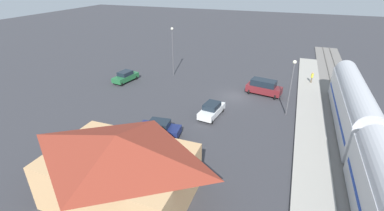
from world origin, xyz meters
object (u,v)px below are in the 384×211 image
sedan_white (212,110)px  pedestrian_on_platform (312,77)px  station_building (120,166)px  light_pole_near_platform (291,81)px  passenger_train (369,145)px  sedan_navy (159,128)px  sedan_green (125,76)px  suv_maroon (264,87)px  light_pole_lot_center (173,46)px

sedan_white → pedestrian_on_platform: bearing=-126.4°
station_building → light_pole_near_platform: 21.94m
passenger_train → sedan_navy: passenger_train is taller
sedan_green → passenger_train: bearing=159.5°
passenger_train → sedan_navy: size_ratio=7.81×
sedan_white → light_pole_near_platform: (-8.57, -3.67, 3.58)m
sedan_green → suv_maroon: (-21.57, -2.57, 0.27)m
passenger_train → station_building: station_building is taller
sedan_white → sedan_navy: 7.35m
station_building → light_pole_lot_center: (7.90, -27.14, 2.17)m
sedan_navy → sedan_white: bearing=-122.8°
sedan_green → light_pole_lot_center: size_ratio=0.59×
passenger_train → sedan_navy: 19.47m
passenger_train → suv_maroon: size_ratio=7.05×
passenger_train → sedan_white: (15.37, -5.44, -1.98)m
suv_maroon → light_pole_lot_center: (15.60, -2.98, 3.91)m
station_building → suv_maroon: 25.42m
pedestrian_on_platform → suv_maroon: bearing=45.8°
sedan_white → passenger_train: bearing=160.5°
sedan_white → light_pole_near_platform: 9.98m
station_building → light_pole_lot_center: size_ratio=1.40×
sedan_white → suv_maroon: suv_maroon is taller
station_building → light_pole_lot_center: 28.35m
passenger_train → sedan_green: size_ratio=7.70×
station_building → passenger_train: bearing=-151.7°
sedan_white → light_pole_lot_center: (10.53, -12.02, 4.18)m
suv_maroon → light_pole_near_platform: (-3.50, 5.36, 3.31)m
sedan_green → sedan_white: size_ratio=1.01×
sedan_green → sedan_white: (-16.50, 6.47, 0.00)m
sedan_navy → station_building: bearing=98.6°
passenger_train → sedan_white: bearing=-19.5°
station_building → pedestrian_on_platform: bearing=-114.8°
station_building → sedan_navy: (1.35, -8.95, -2.01)m
station_building → light_pole_near_platform: light_pole_near_platform is taller
sedan_white → light_pole_near_platform: size_ratio=0.67×
light_pole_lot_center → passenger_train: bearing=146.0°
passenger_train → light_pole_near_platform: light_pole_near_platform is taller
light_pole_near_platform → light_pole_lot_center: (19.10, -8.35, 0.60)m
suv_maroon → sedan_navy: bearing=59.2°
light_pole_lot_center → light_pole_near_platform: bearing=156.4°
sedan_white → sedan_navy: (3.99, 6.18, 0.00)m
sedan_navy → light_pole_lot_center: size_ratio=0.58×
sedan_green → sedan_white: bearing=158.6°
sedan_green → light_pole_lot_center: light_pole_lot_center is taller
passenger_train → station_building: size_ratio=3.22×
pedestrian_on_platform → sedan_navy: 26.96m
station_building → sedan_navy: 9.27m
pedestrian_on_platform → suv_maroon: 9.43m
light_pole_lot_center → sedan_navy: bearing=109.8°
suv_maroon → light_pole_lot_center: light_pole_lot_center is taller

